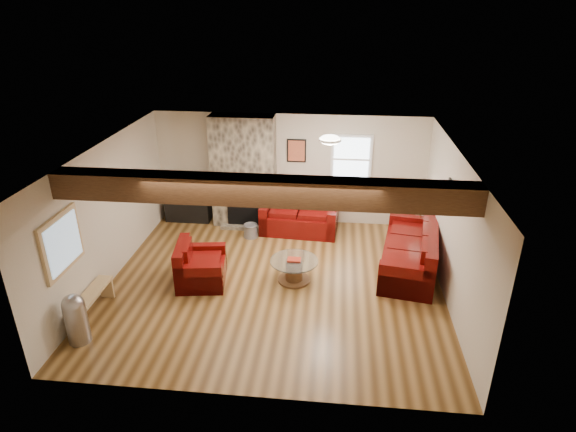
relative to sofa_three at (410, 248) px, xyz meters
name	(u,v)px	position (x,y,z in m)	size (l,w,h in m)	color
room	(274,221)	(-2.48, -0.81, 0.81)	(8.00, 8.00, 8.00)	#513515
oak_beam	(261,190)	(-2.48, -2.06, 1.87)	(6.00, 0.36, 0.38)	#311D0E
chimney_breast	(244,173)	(-3.48, 1.69, 0.78)	(1.40, 0.67, 2.50)	#322D27
back_window	(351,159)	(-1.13, 1.90, 1.11)	(0.90, 0.08, 1.10)	white
hatch_window	(62,243)	(-5.44, -2.31, 1.01)	(0.08, 1.00, 0.90)	tan
ceiling_dome	(330,141)	(-1.58, 0.09, 2.00)	(0.40, 0.40, 0.18)	white
artwork_back	(296,151)	(-2.33, 1.90, 1.26)	(0.42, 0.06, 0.52)	black
artwork_right	(451,195)	(0.48, -0.51, 1.31)	(0.06, 0.55, 0.42)	black
sofa_three	(410,248)	(0.00, 0.00, 0.00)	(2.27, 0.95, 0.88)	#420904
loveseat	(300,212)	(-2.21, 1.42, 0.00)	(1.65, 0.95, 0.88)	#420904
armchair_red	(201,263)	(-3.81, -0.88, -0.05)	(0.95, 0.83, 0.77)	#420904
coffee_table	(294,271)	(-2.14, -0.68, -0.22)	(0.88, 0.88, 0.46)	#422C15
tv_cabinet	(189,210)	(-4.83, 1.72, -0.18)	(1.02, 0.41, 0.51)	black
television	(187,190)	(-4.83, 1.72, 0.32)	(0.85, 0.11, 0.49)	black
floor_lamp	(423,191)	(0.32, 1.04, 0.77)	(0.36, 0.36, 1.41)	#A58544
pine_bench	(93,304)	(-5.31, -2.05, -0.23)	(0.25, 1.09, 0.41)	tan
pedal_bin	(76,318)	(-5.21, -2.72, -0.03)	(0.33, 0.33, 0.82)	#9E9EA2
coal_bucket	(251,230)	(-3.24, 1.00, -0.29)	(0.32, 0.32, 0.30)	gray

